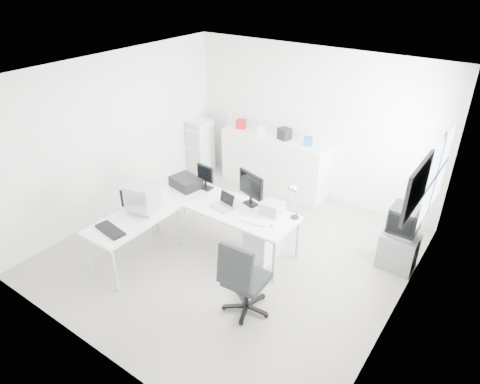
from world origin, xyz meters
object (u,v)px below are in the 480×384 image
Objects in this scene: lcd_monitor_small at (205,177)px; crt_tv at (404,222)px; side_desk at (135,239)px; crt_monitor at (143,197)px; laptop at (222,201)px; office_chair at (247,276)px; tv_cabinet at (398,250)px; lcd_monitor_large at (251,189)px; inkjet_printer at (186,182)px; laser_printer at (272,208)px; sideboard at (274,162)px; filing_cabinet at (201,147)px; drawer_pedestal at (262,242)px; main_desk at (224,224)px.

lcd_monitor_small is 0.81× the size of crt_tv.
crt_monitor is at bearing 90.00° from side_desk.
lcd_monitor_small reaches higher than laptop.
office_chair is 1.98× the size of tv_cabinet.
lcd_monitor_large is 1.09× the size of crt_monitor.
office_chair is at bearing -123.09° from crt_tv.
laser_printer is (1.60, 0.12, 0.01)m from inkjet_printer.
filing_cabinet reaches higher than sideboard.
drawer_pedestal is at bearing -150.54° from crt_tv.
office_chair reaches higher than side_desk.
office_chair reaches higher than tv_cabinet.
main_desk is 0.84m from lcd_monitor_small.
lcd_monitor_small is 0.70m from laptop.
crt_monitor reaches higher than drawer_pedestal.
lcd_monitor_small is at bearing -95.45° from sideboard.
main_desk is 1.35m from crt_monitor.
main_desk is 1.10× the size of sideboard.
lcd_monitor_small is at bearing -165.18° from crt_tv.
lcd_monitor_large is at bearing 35.54° from main_desk.
office_chair reaches higher than laser_printer.
lcd_monitor_small is (-1.25, 0.20, 0.65)m from drawer_pedestal.
filing_cabinet is at bearing 134.63° from office_chair.
drawer_pedestal is 3.30m from filing_cabinet.
filing_cabinet reaches higher than crt_tv.
sideboard is at bearing 87.61° from lcd_monitor_small.
side_desk is 2.13m from laser_printer.
lcd_monitor_small is 0.82× the size of crt_monitor.
tv_cabinet is 4.58m from filing_cabinet.
sideboard is (-1.12, 1.92, -0.30)m from laser_printer.
laptop is (0.05, -0.10, 0.49)m from main_desk.
laptop is (0.90, -0.20, 0.03)m from inkjet_printer.
office_chair is 4.28m from filing_cabinet.
lcd_monitor_large is 0.48× the size of filing_cabinet.
lcd_monitor_large is 2.27m from crt_tv.
crt_monitor is 0.44× the size of office_chair.
office_chair is 2.46m from tv_cabinet.
side_desk is 3.21m from filing_cabinet.
tv_cabinet is at bearing -21.11° from sideboard.
main_desk is at bearing -21.38° from lcd_monitor_small.
lcd_monitor_small reaches higher than main_desk.
drawer_pedestal is 0.28× the size of sideboard.
lcd_monitor_large is 2.92m from filing_cabinet.
sideboard is (0.48, 3.24, 0.17)m from side_desk.
crt_tv is at bearing 29.46° from drawer_pedestal.
laptop reaches higher than drawer_pedestal.
inkjet_printer is at bearing 147.87° from office_chair.
drawer_pedestal is 1.64m from inkjet_printer.
lcd_monitor_small reaches higher than drawer_pedestal.
crt_tv is (3.32, 0.95, -0.04)m from inkjet_printer.
main_desk and side_desk have the same top height.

